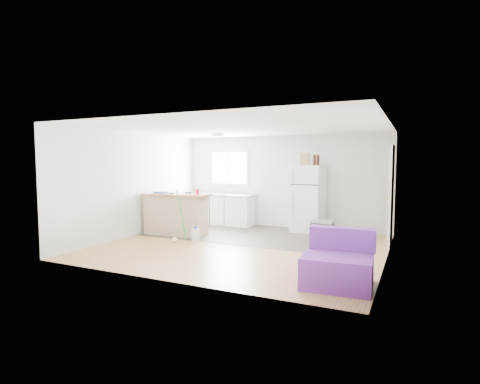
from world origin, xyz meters
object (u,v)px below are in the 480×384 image
Objects in this scene: cooler at (322,228)px; blue_tray at (161,192)px; purple_seat at (338,265)px; bottle_left at (314,160)px; bottle_right at (318,160)px; refrigerator at (308,199)px; cleaner_jug at (196,235)px; cardboard_box at (305,159)px; kitchen_cabinets at (222,209)px; peninsula at (176,214)px; red_cup at (198,192)px; mop at (177,232)px.

blue_tray is (-3.55, -1.36, 0.80)m from cooler.
purple_seat is 3.97× the size of bottle_left.
refrigerator is at bearing 179.07° from bottle_right.
cardboard_box reaches higher than cleaner_jug.
kitchen_cabinets is 2.48m from refrigerator.
peninsula reaches higher than cooler.
cardboard_box reaches higher than red_cup.
red_cup reaches higher than cleaner_jug.
red_cup is at bearing 92.84° from mop.
red_cup is at bearing -144.47° from bottle_right.
cardboard_box reaches higher than bottle_right.
red_cup is (0.32, -1.75, 0.62)m from kitchen_cabinets.
cardboard_box is at bearing 149.01° from cooler.
refrigerator is 1.65× the size of purple_seat.
cardboard_box is (2.37, -0.12, 1.37)m from kitchen_cabinets.
kitchen_cabinets is 5.69× the size of cleaner_jug.
bottle_right is at bearing 53.71° from mop.
refrigerator is at bearing 146.73° from bottle_left.
cleaner_jug is 1.32× the size of bottle_left.
bottle_right reaches higher than mop.
red_cup is (0.60, 0.01, 0.54)m from peninsula.
red_cup is (-0.23, 0.47, 0.90)m from cleaner_jug.
bottle_left is at bearing 27.14° from blue_tray.
bottle_left reaches higher than refrigerator.
bottle_left reaches higher than peninsula.
peninsula is at bearing -179.21° from red_cup.
kitchen_cabinets is 6.27× the size of blue_tray.
blue_tray is (-0.88, 0.62, 0.77)m from mop.
blue_tray reaches higher than cooler.
refrigerator is 0.97m from bottle_left.
peninsula is 0.92m from mop.
purple_seat is at bearing -64.19° from refrigerator.
bottle_left is (2.90, 1.58, 1.27)m from peninsula.
bottle_right is (2.36, 1.68, 0.73)m from red_cup.
purple_seat is (1.44, -3.72, -0.54)m from refrigerator.
peninsula is 4.64m from purple_seat.
cleaner_jug is 2.75× the size of red_cup.
bottle_left is at bearing 34.38° from red_cup.
cleaner_jug is at bearing -134.68° from bottle_right.
kitchen_cabinets is 7.52× the size of bottle_left.
peninsula is 6.56× the size of bottle_left.
mop is 3.85× the size of blue_tray.
red_cup is at bearing 111.10° from cleaner_jug.
refrigerator reaches higher than blue_tray.
red_cup is (-2.59, -1.26, 0.84)m from cooler.
cooler is 4.41× the size of red_cup.
cooler is 3.00m from red_cup.
refrigerator is 3.57m from blue_tray.
refrigerator reaches higher than kitchen_cabinets.
mop reaches higher than peninsula.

